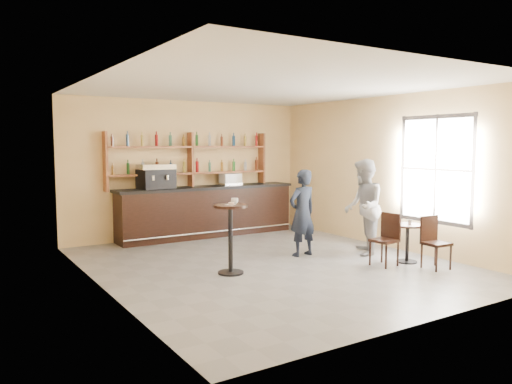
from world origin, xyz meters
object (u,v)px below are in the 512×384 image
patron_second (363,207)px  man_main (302,213)px  chair_west (384,240)px  pastry_case (230,179)px  pedestal_table (231,239)px  chair_south (436,243)px  espresso_machine (156,177)px  cafe_table (407,243)px  bar_counter (207,211)px

patron_second → man_main: bearing=-76.4°
man_main → chair_west: size_ratio=1.80×
pastry_case → chair_west: 4.47m
pedestal_table → chair_west: size_ratio=1.24×
chair_south → pastry_case: bearing=109.9°
espresso_machine → cafe_table: (3.17, -4.38, -1.11)m
chair_west → cafe_table: bearing=78.0°
espresso_machine → chair_south: 6.01m
espresso_machine → pastry_case: espresso_machine is taller
pastry_case → patron_second: bearing=-75.2°
patron_second → espresso_machine: bearing=-99.6°
man_main → chair_west: man_main is taller
pedestal_table → chair_west: (2.61, -0.99, -0.11)m
bar_counter → chair_south: (1.96, -4.98, -0.13)m
chair_west → pastry_case: bearing=-177.3°
bar_counter → espresso_machine: size_ratio=5.76×
man_main → chair_south: size_ratio=1.84×
man_main → cafe_table: (1.30, -1.49, -0.49)m
chair_west → espresso_machine: bearing=-155.6°
espresso_machine → chair_west: bearing=-65.7°
chair_south → patron_second: patron_second is taller
pedestal_table → patron_second: size_ratio=0.62×
man_main → cafe_table: bearing=126.9°
chair_south → cafe_table: bearing=99.7°
pedestal_table → man_main: (1.86, 0.44, 0.26)m
espresso_machine → patron_second: patron_second is taller
pedestal_table → chair_south: (3.21, -1.64, -0.13)m
pedestal_table → patron_second: patron_second is taller
patron_second → chair_south: bearing=48.1°
man_main → bar_counter: bearing=-82.3°
bar_counter → espresso_machine: espresso_machine is taller
pedestal_table → chair_south: bearing=-27.1°
pedestal_table → man_main: 1.93m
chair_west → bar_counter: bearing=-169.4°
bar_counter → espresso_machine: bearing=180.0°
chair_west → chair_south: (0.60, -0.65, -0.01)m
cafe_table → patron_second: size_ratio=0.38×
man_main → patron_second: bearing=150.0°
pedestal_table → patron_second: bearing=-1.7°
chair_west → patron_second: 1.08m
bar_counter → pedestal_table: (-1.24, -3.33, -0.01)m
bar_counter → patron_second: size_ratio=2.32×
espresso_machine → chair_west: 5.16m
man_main → patron_second: 1.23m
man_main → chair_west: 1.66m
cafe_table → bar_counter: bearing=113.6°
pastry_case → cafe_table: pastry_case is taller
pastry_case → pedestal_table: pastry_case is taller
bar_counter → chair_west: bearing=-72.5°
cafe_table → chair_west: bearing=174.8°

